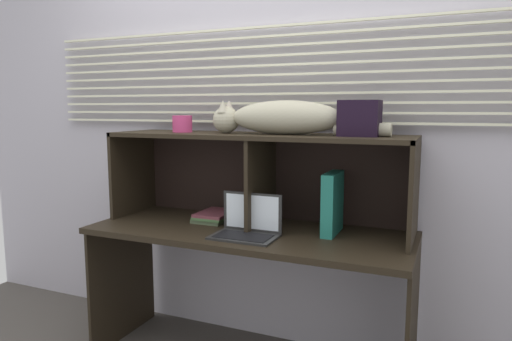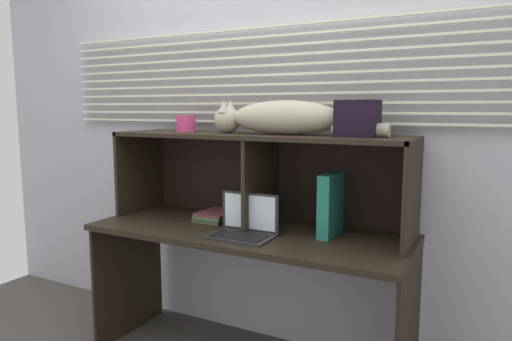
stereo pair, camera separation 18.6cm
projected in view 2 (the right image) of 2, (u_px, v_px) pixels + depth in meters
The scene contains 9 objects.
back_panel_with_blinds at pixel (277, 122), 2.55m from camera, with size 4.40×0.08×2.50m.
desk at pixel (247, 254), 2.34m from camera, with size 1.62×0.62×0.73m.
hutch_shelf_unit at pixel (260, 160), 2.39m from camera, with size 1.57×0.40×0.48m.
cat at pixel (279, 118), 2.27m from camera, with size 0.91×0.18×0.17m.
laptop at pixel (244, 227), 2.20m from camera, with size 0.31×0.20×0.20m.
binder_upright at pixel (331, 204), 2.20m from camera, with size 0.06×0.23×0.30m, color #217869.
book_stack at pixel (216, 215), 2.52m from camera, with size 0.18×0.23×0.05m.
small_basket at pixel (186, 124), 2.54m from camera, with size 0.11×0.11×0.09m, color #CC3D77.
storage_box at pixel (358, 118), 2.09m from camera, with size 0.18×0.15×0.17m, color black.
Camera 2 is at (1.09, -1.78, 1.33)m, focal length 32.31 mm.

